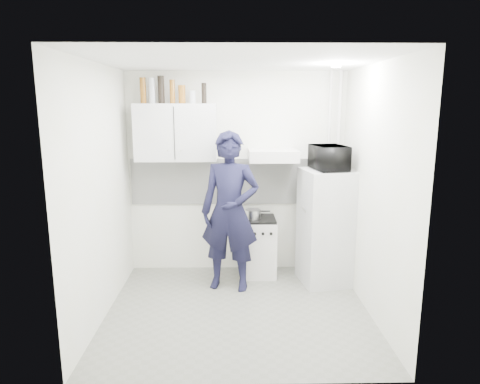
{
  "coord_description": "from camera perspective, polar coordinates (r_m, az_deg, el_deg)",
  "views": [
    {
      "loc": [
        -0.06,
        -4.28,
        2.19
      ],
      "look_at": [
        0.03,
        0.3,
        1.25
      ],
      "focal_mm": 32.0,
      "sensor_mm": 36.0,
      "label": 1
    }
  ],
  "objects": [
    {
      "name": "floor",
      "position": [
        4.81,
        -0.27,
        -15.51
      ],
      "size": [
        2.8,
        2.8,
        0.0
      ],
      "primitive_type": "plane",
      "color": "slate",
      "rests_on": "ground"
    },
    {
      "name": "ceiling",
      "position": [
        4.3,
        -0.31,
        17.08
      ],
      "size": [
        2.8,
        2.8,
        0.0
      ],
      "primitive_type": "plane",
      "color": "white",
      "rests_on": "wall_back"
    },
    {
      "name": "wall_back",
      "position": [
        5.6,
        -0.48,
        2.46
      ],
      "size": [
        2.8,
        0.0,
        2.8
      ],
      "primitive_type": "plane",
      "rotation": [
        1.57,
        0.0,
        0.0
      ],
      "color": "white",
      "rests_on": "floor"
    },
    {
      "name": "wall_left",
      "position": [
        4.57,
        -18.13,
        -0.22
      ],
      "size": [
        0.0,
        2.6,
        2.6
      ],
      "primitive_type": "plane",
      "rotation": [
        1.57,
        0.0,
        1.57
      ],
      "color": "white",
      "rests_on": "floor"
    },
    {
      "name": "wall_right",
      "position": [
        4.61,
        17.4,
        -0.07
      ],
      "size": [
        0.0,
        2.6,
        2.6
      ],
      "primitive_type": "plane",
      "rotation": [
        1.57,
        0.0,
        -1.57
      ],
      "color": "white",
      "rests_on": "floor"
    },
    {
      "name": "person",
      "position": [
        5.05,
        -1.36,
        -2.63
      ],
      "size": [
        0.77,
        0.59,
        1.9
      ],
      "primitive_type": "imported",
      "rotation": [
        0.0,
        0.0,
        -0.21
      ],
      "color": "black",
      "rests_on": "floor"
    },
    {
      "name": "stove",
      "position": [
        5.59,
        2.36,
        -7.4
      ],
      "size": [
        0.46,
        0.46,
        0.74
      ],
      "primitive_type": "cube",
      "color": "silver",
      "rests_on": "floor"
    },
    {
      "name": "fridge",
      "position": [
        5.38,
        11.44,
        -4.59
      ],
      "size": [
        0.68,
        0.68,
        1.42
      ],
      "primitive_type": "cube",
      "rotation": [
        0.0,
        0.0,
        0.17
      ],
      "color": "silver",
      "rests_on": "floor"
    },
    {
      "name": "stove_top",
      "position": [
        5.48,
        2.39,
        -3.6
      ],
      "size": [
        0.44,
        0.44,
        0.03
      ],
      "primitive_type": "cube",
      "color": "black",
      "rests_on": "stove"
    },
    {
      "name": "saucepan",
      "position": [
        5.45,
        1.72,
        -2.93
      ],
      "size": [
        0.2,
        0.2,
        0.11
      ],
      "primitive_type": "cylinder",
      "color": "silver",
      "rests_on": "stove_top"
    },
    {
      "name": "microwave",
      "position": [
        5.21,
        11.82,
        4.5
      ],
      "size": [
        0.57,
        0.43,
        0.29
      ],
      "primitive_type": "imported",
      "rotation": [
        0.0,
        0.0,
        1.73
      ],
      "color": "black",
      "rests_on": "fridge"
    },
    {
      "name": "bottle_a",
      "position": [
        5.46,
        -12.81,
        13.05
      ],
      "size": [
        0.07,
        0.07,
        0.31
      ],
      "primitive_type": "cylinder",
      "color": "brown",
      "rests_on": "upper_cabinet"
    },
    {
      "name": "bottle_b",
      "position": [
        5.44,
        -11.67,
        13.08
      ],
      "size": [
        0.08,
        0.08,
        0.3
      ],
      "primitive_type": "cylinder",
      "color": "#B2B7BC",
      "rests_on": "upper_cabinet"
    },
    {
      "name": "bottle_c",
      "position": [
        5.42,
        -10.47,
        13.26
      ],
      "size": [
        0.08,
        0.08,
        0.33
      ],
      "primitive_type": "cylinder",
      "color": "black",
      "rests_on": "upper_cabinet"
    },
    {
      "name": "bottle_d",
      "position": [
        5.4,
        -9.01,
        13.08
      ],
      "size": [
        0.06,
        0.06,
        0.28
      ],
      "primitive_type": "cylinder",
      "color": "brown",
      "rests_on": "upper_cabinet"
    },
    {
      "name": "canister_a",
      "position": [
        5.39,
        -7.75,
        12.77
      ],
      "size": [
        0.09,
        0.09,
        0.22
      ],
      "primitive_type": "cylinder",
      "color": "brown",
      "rests_on": "upper_cabinet"
    },
    {
      "name": "canister_b",
      "position": [
        5.37,
        -6.35,
        12.46
      ],
      "size": [
        0.08,
        0.08,
        0.15
      ],
      "primitive_type": "cylinder",
      "color": "#B2B7BC",
      "rests_on": "upper_cabinet"
    },
    {
      "name": "bottle_e",
      "position": [
        5.36,
        -4.82,
        12.99
      ],
      "size": [
        0.06,
        0.06,
        0.25
      ],
      "primitive_type": "cylinder",
      "color": "black",
      "rests_on": "upper_cabinet"
    },
    {
      "name": "upper_cabinet",
      "position": [
        5.41,
        -8.52,
        7.88
      ],
      "size": [
        1.0,
        0.35,
        0.7
      ],
      "primitive_type": "cube",
      "color": "silver",
      "rests_on": "wall_back"
    },
    {
      "name": "range_hood",
      "position": [
        5.34,
        4.4,
        4.9
      ],
      "size": [
        0.6,
        0.5,
        0.14
      ],
      "primitive_type": "cube",
      "color": "silver",
      "rests_on": "wall_back"
    },
    {
      "name": "backsplash",
      "position": [
        5.6,
        -0.48,
        1.43
      ],
      "size": [
        2.74,
        0.03,
        0.6
      ],
      "primitive_type": "cube",
      "color": "white",
      "rests_on": "wall_back"
    },
    {
      "name": "pipe_a",
      "position": [
        5.69,
        12.76,
        2.32
      ],
      "size": [
        0.05,
        0.05,
        2.6
      ],
      "primitive_type": "cylinder",
      "color": "silver",
      "rests_on": "floor"
    },
    {
      "name": "pipe_b",
      "position": [
        5.66,
        11.58,
        2.32
      ],
      "size": [
        0.04,
        0.04,
        2.6
      ],
      "primitive_type": "cylinder",
      "color": "silver",
      "rests_on": "floor"
    },
    {
      "name": "ceiling_spot_fixture",
      "position": [
        4.62,
        12.68,
        16.05
      ],
      "size": [
        0.1,
        0.1,
        0.02
      ],
      "primitive_type": "cylinder",
      "color": "white",
      "rests_on": "ceiling"
    }
  ]
}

